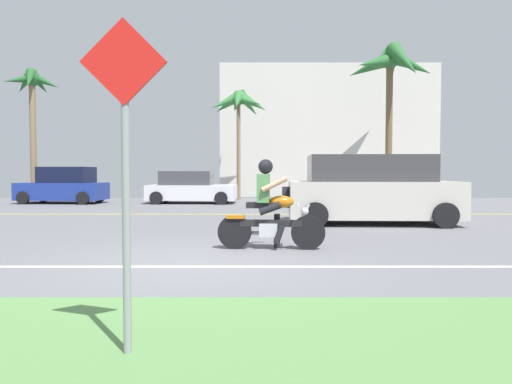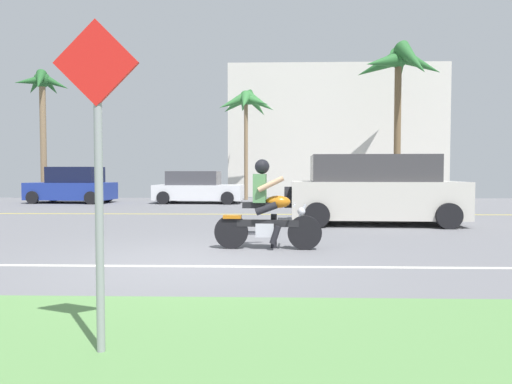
% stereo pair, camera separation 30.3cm
% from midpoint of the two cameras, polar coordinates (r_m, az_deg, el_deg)
% --- Properties ---
extents(ground, '(56.00, 30.00, 0.04)m').
position_cam_midpoint_polar(ground, '(10.23, -3.64, -5.47)').
color(ground, slate).
extents(grass_median, '(56.00, 3.80, 0.06)m').
position_cam_midpoint_polar(grass_median, '(3.42, -15.46, -21.04)').
color(grass_median, '#5B8C4C').
rests_on(grass_median, ground).
extents(lane_line_near, '(50.40, 0.12, 0.01)m').
position_cam_midpoint_polar(lane_line_near, '(6.98, -6.17, -9.00)').
color(lane_line_near, silver).
rests_on(lane_line_near, ground).
extents(lane_line_far, '(50.40, 0.12, 0.01)m').
position_cam_midpoint_polar(lane_line_far, '(15.42, -1.84, -2.72)').
color(lane_line_far, yellow).
rests_on(lane_line_far, ground).
extents(motorcyclist, '(1.94, 0.63, 1.62)m').
position_cam_midpoint_polar(motorcyclist, '(8.39, 2.36, -2.37)').
color(motorcyclist, black).
rests_on(motorcyclist, ground).
extents(suv_nearby, '(4.69, 2.36, 1.84)m').
position_cam_midpoint_polar(suv_nearby, '(12.90, 14.82, 0.18)').
color(suv_nearby, beige).
rests_on(suv_nearby, ground).
extents(parked_car_0, '(3.84, 2.11, 1.63)m').
position_cam_midpoint_polar(parked_car_0, '(22.61, -21.15, 0.66)').
color(parked_car_0, navy).
rests_on(parked_car_0, ground).
extents(parked_car_1, '(3.97, 2.11, 1.43)m').
position_cam_midpoint_polar(parked_car_1, '(21.10, -6.74, 0.48)').
color(parked_car_1, silver).
rests_on(parked_car_1, ground).
extents(palm_tree_0, '(3.07, 3.12, 5.56)m').
position_cam_midpoint_polar(palm_tree_0, '(23.76, -0.75, 10.54)').
color(palm_tree_0, '#846B4C').
rests_on(palm_tree_0, ground).
extents(palm_tree_1, '(2.56, 2.64, 6.40)m').
position_cam_midpoint_polar(palm_tree_1, '(25.60, -24.34, 10.87)').
color(palm_tree_1, '#846B4C').
rests_on(palm_tree_1, ground).
extents(palm_tree_2, '(4.25, 4.16, 7.67)m').
position_cam_midpoint_polar(palm_tree_2, '(24.46, 17.34, 14.07)').
color(palm_tree_2, brown).
rests_on(palm_tree_2, ground).
extents(street_sign, '(0.62, 0.06, 2.48)m').
position_cam_midpoint_polar(street_sign, '(3.54, -16.42, 4.40)').
color(street_sign, gray).
rests_on(street_sign, ground).
extents(building_far, '(12.31, 4.00, 7.47)m').
position_cam_midpoint_polar(building_far, '(28.47, 9.75, 7.13)').
color(building_far, beige).
rests_on(building_far, ground).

